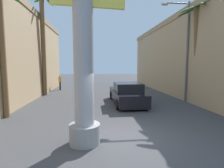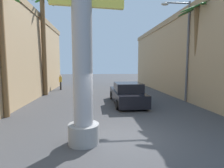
{
  "view_description": "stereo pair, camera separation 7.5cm",
  "coord_description": "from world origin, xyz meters",
  "px_view_note": "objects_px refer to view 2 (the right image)",
  "views": [
    {
      "loc": [
        -1.16,
        -6.31,
        2.75
      ],
      "look_at": [
        0.0,
        4.97,
        1.58
      ],
      "focal_mm": 28.0,
      "sensor_mm": 36.0,
      "label": 1
    },
    {
      "loc": [
        -1.08,
        -6.32,
        2.75
      ],
      "look_at": [
        0.0,
        4.97,
        1.58
      ],
      "focal_mm": 28.0,
      "sensor_mm": 36.0,
      "label": 2
    }
  ],
  "objects_px": {
    "car_lead": "(127,94)",
    "palm_tree_near_right": "(199,43)",
    "street_lamp": "(184,43)",
    "palm_tree_mid_left": "(44,40)",
    "palm_tree_near_left": "(2,33)",
    "neon_sign_pole": "(82,13)",
    "pedestrian_far_left": "(61,81)"
  },
  "relations": [
    {
      "from": "neon_sign_pole",
      "to": "palm_tree_near_left",
      "type": "bearing_deg",
      "value": 140.13
    },
    {
      "from": "car_lead",
      "to": "palm_tree_near_left",
      "type": "relative_size",
      "value": 0.76
    },
    {
      "from": "palm_tree_near_left",
      "to": "palm_tree_mid_left",
      "type": "xyz_separation_m",
      "value": [
        0.18,
        7.0,
        0.64
      ]
    },
    {
      "from": "street_lamp",
      "to": "palm_tree_mid_left",
      "type": "distance_m",
      "value": 11.94
    },
    {
      "from": "palm_tree_mid_left",
      "to": "car_lead",
      "type": "bearing_deg",
      "value": -31.71
    },
    {
      "from": "street_lamp",
      "to": "palm_tree_near_right",
      "type": "relative_size",
      "value": 1.06
    },
    {
      "from": "neon_sign_pole",
      "to": "palm_tree_near_right",
      "type": "bearing_deg",
      "value": 36.48
    },
    {
      "from": "pedestrian_far_left",
      "to": "palm_tree_mid_left",
      "type": "bearing_deg",
      "value": -98.7
    },
    {
      "from": "palm_tree_mid_left",
      "to": "palm_tree_near_left",
      "type": "bearing_deg",
      "value": -91.44
    },
    {
      "from": "street_lamp",
      "to": "palm_tree_near_right",
      "type": "height_order",
      "value": "street_lamp"
    },
    {
      "from": "palm_tree_near_right",
      "to": "neon_sign_pole",
      "type": "bearing_deg",
      "value": -143.52
    },
    {
      "from": "street_lamp",
      "to": "palm_tree_mid_left",
      "type": "xyz_separation_m",
      "value": [
        -11.21,
        4.07,
        0.64
      ]
    },
    {
      "from": "street_lamp",
      "to": "palm_tree_near_right",
      "type": "xyz_separation_m",
      "value": [
        0.6,
        -0.95,
        -0.1
      ]
    },
    {
      "from": "neon_sign_pole",
      "to": "palm_tree_near_left",
      "type": "height_order",
      "value": "neon_sign_pole"
    },
    {
      "from": "car_lead",
      "to": "palm_tree_near_right",
      "type": "height_order",
      "value": "palm_tree_near_right"
    },
    {
      "from": "street_lamp",
      "to": "car_lead",
      "type": "relative_size",
      "value": 1.43
    },
    {
      "from": "neon_sign_pole",
      "to": "pedestrian_far_left",
      "type": "relative_size",
      "value": 5.64
    },
    {
      "from": "palm_tree_near_left",
      "to": "pedestrian_far_left",
      "type": "relative_size",
      "value": 4.01
    },
    {
      "from": "palm_tree_near_right",
      "to": "palm_tree_mid_left",
      "type": "relative_size",
      "value": 0.78
    },
    {
      "from": "palm_tree_near_left",
      "to": "palm_tree_mid_left",
      "type": "relative_size",
      "value": 0.76
    },
    {
      "from": "palm_tree_mid_left",
      "to": "pedestrian_far_left",
      "type": "relative_size",
      "value": 5.25
    },
    {
      "from": "street_lamp",
      "to": "palm_tree_mid_left",
      "type": "height_order",
      "value": "palm_tree_mid_left"
    },
    {
      "from": "palm_tree_near_left",
      "to": "palm_tree_mid_left",
      "type": "distance_m",
      "value": 7.03
    },
    {
      "from": "palm_tree_near_left",
      "to": "neon_sign_pole",
      "type": "bearing_deg",
      "value": -39.87
    },
    {
      "from": "palm_tree_near_left",
      "to": "pedestrian_far_left",
      "type": "height_order",
      "value": "palm_tree_near_left"
    },
    {
      "from": "neon_sign_pole",
      "to": "street_lamp",
      "type": "bearing_deg",
      "value": 43.16
    },
    {
      "from": "street_lamp",
      "to": "palm_tree_near_left",
      "type": "bearing_deg",
      "value": -165.54
    },
    {
      "from": "car_lead",
      "to": "palm_tree_near_right",
      "type": "relative_size",
      "value": 0.74
    },
    {
      "from": "car_lead",
      "to": "pedestrian_far_left",
      "type": "relative_size",
      "value": 3.03
    },
    {
      "from": "car_lead",
      "to": "palm_tree_near_right",
      "type": "bearing_deg",
      "value": -8.63
    },
    {
      "from": "palm_tree_near_left",
      "to": "palm_tree_mid_left",
      "type": "height_order",
      "value": "palm_tree_mid_left"
    },
    {
      "from": "neon_sign_pole",
      "to": "car_lead",
      "type": "distance_m",
      "value": 7.9
    }
  ]
}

